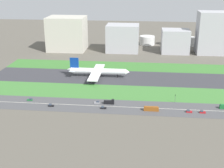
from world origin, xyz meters
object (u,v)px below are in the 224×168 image
at_px(fuel_tank_east, 189,41).
at_px(cargo_warehouse, 219,33).
at_px(traffic_light, 175,98).
at_px(terminal_building, 67,34).
at_px(car_6, 189,111).
at_px(car_5, 30,100).
at_px(office_tower, 175,41).
at_px(car_0, 97,102).
at_px(car_2, 103,108).
at_px(truck_1, 109,102).
at_px(car_1, 202,112).
at_px(bus_0, 151,109).
at_px(airliner, 97,71).
at_px(fuel_tank_west, 147,40).
at_px(fuel_tank_centre, 170,40).
at_px(car_3, 51,105).
at_px(hangar_building, 123,38).

bearing_deg(fuel_tank_east, cargo_warehouse, -55.38).
height_order(traffic_light, terminal_building, terminal_building).
xyz_separation_m(car_6, car_5, (-129.85, 10.00, 0.00)).
bearing_deg(office_tower, car_0, -113.29).
bearing_deg(car_2, car_6, -180.00).
height_order(car_6, office_tower, office_tower).
height_order(truck_1, terminal_building, terminal_building).
height_order(car_2, truck_1, truck_1).
relative_size(car_2, office_tower, 0.12).
distance_m(car_6, truck_1, 63.51).
relative_size(car_1, bus_0, 0.38).
relative_size(airliner, bus_0, 5.60).
xyz_separation_m(car_2, cargo_warehouse, (127.53, 192.00, 26.53)).
bearing_deg(fuel_tank_west, cargo_warehouse, -25.92).
height_order(car_1, truck_1, truck_1).
xyz_separation_m(car_2, fuel_tank_centre, (69.40, 237.00, 7.46)).
bearing_deg(traffic_light, car_3, -169.78).
bearing_deg(truck_1, car_3, -167.78).
distance_m(car_2, car_3, 42.49).
xyz_separation_m(car_3, hangar_building, (43.75, 192.00, 17.24)).
height_order(car_2, terminal_building, terminal_building).
relative_size(bus_0, fuel_tank_centre, 0.69).
relative_size(car_3, terminal_building, 0.09).
height_order(car_2, car_0, same).
height_order(car_0, car_5, same).
distance_m(terminal_building, fuel_tank_centre, 152.51).
xyz_separation_m(airliner, car_5, (-46.58, -68.00, -5.31)).
height_order(airliner, car_6, airliner).
height_order(hangar_building, fuel_tank_centre, hangar_building).
bearing_deg(cargo_warehouse, fuel_tank_west, 154.08).
bearing_deg(car_0, office_tower, 66.71).
height_order(bus_0, fuel_tank_centre, fuel_tank_centre).
height_order(airliner, bus_0, airliner).
relative_size(car_3, fuel_tank_centre, 0.26).
height_order(cargo_warehouse, fuel_tank_west, cargo_warehouse).
xyz_separation_m(office_tower, fuel_tank_centre, (-2.47, 45.00, -7.09)).
xyz_separation_m(bus_0, terminal_building, (-113.14, 192.00, 21.03)).
bearing_deg(car_0, traffic_light, 7.14).
height_order(airliner, car_1, airliner).
xyz_separation_m(car_0, fuel_tank_west, (41.39, 227.00, 5.54)).
distance_m(truck_1, cargo_warehouse, 221.65).
bearing_deg(car_1, terminal_building, -51.62).
height_order(car_0, fuel_tank_centre, fuel_tank_centre).
bearing_deg(truck_1, fuel_tank_centre, 73.85).
xyz_separation_m(car_6, truck_1, (-62.71, 10.00, 0.75)).
bearing_deg(traffic_light, terminal_building, 127.38).
bearing_deg(hangar_building, car_2, -90.37).
relative_size(car_1, hangar_building, 0.10).
bearing_deg(fuel_tank_west, bus_0, -89.37).
xyz_separation_m(car_2, traffic_light, (57.33, 17.99, 3.37)).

